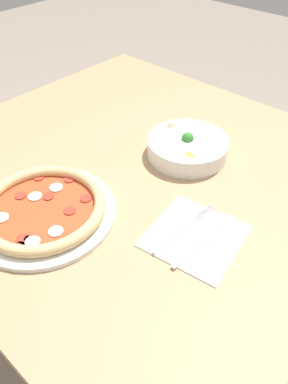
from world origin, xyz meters
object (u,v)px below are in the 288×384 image
Objects in this scene: bowl at (188,146)px; knife at (202,243)px; fork at (184,229)px; pizza at (43,209)px.

bowl reaches higher than knife.
fork and knife have the same top height.
bowl is at bearing 38.89° from fork.
fork is 0.05m from knife.
fork is 0.98× the size of knife.
pizza is 1.65× the size of fork.
bowl is 0.32m from knife.
bowl is 0.28m from fork.
pizza is 0.31m from fork.
bowl reaches higher than fork.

